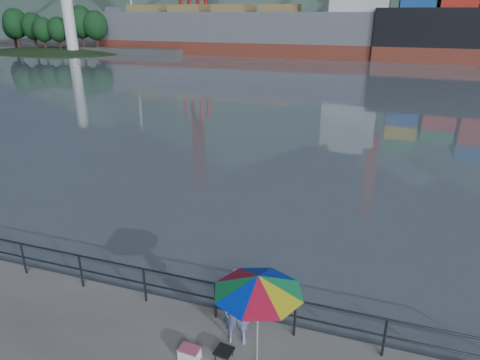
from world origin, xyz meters
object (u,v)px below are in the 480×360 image
cooler_bag (189,354)px  bulk_carrier (262,30)px  fisherman (238,310)px  beach_umbrella (258,284)px

cooler_bag → bulk_carrier: size_ratio=0.01×
fisherman → cooler_bag: bearing=-149.1°
beach_umbrella → bulk_carrier: bearing=106.1°
beach_umbrella → cooler_bag: (-1.46, -0.30, -1.98)m
beach_umbrella → cooler_bag: beach_umbrella is taller
beach_umbrella → bulk_carrier: size_ratio=0.04×
fisherman → cooler_bag: size_ratio=3.97×
fisherman → bulk_carrier: bulk_carrier is taller
bulk_carrier → beach_umbrella: bearing=-73.9°
fisherman → beach_umbrella: 1.49m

